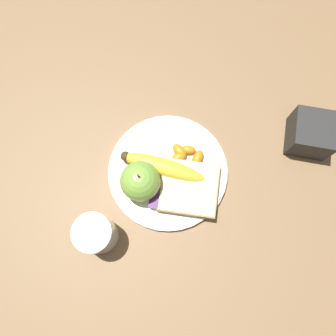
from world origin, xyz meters
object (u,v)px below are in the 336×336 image
(banana, at_px, (162,167))
(fork, at_px, (162,169))
(apple, at_px, (140,181))
(juice_glass, at_px, (97,234))
(condiment_caddy, at_px, (311,134))
(bread_slice, at_px, (189,188))
(plate, at_px, (168,171))
(jam_packet, at_px, (160,200))

(banana, xyz_separation_m, fork, (-0.00, -0.00, -0.02))
(apple, height_order, banana, apple)
(juice_glass, xyz_separation_m, condiment_caddy, (-0.37, -0.27, -0.01))
(juice_glass, distance_m, fork, 0.18)
(apple, xyz_separation_m, bread_slice, (-0.09, -0.01, -0.03))
(juice_glass, relative_size, banana, 0.49)
(apple, bearing_deg, bread_slice, -173.86)
(apple, relative_size, fork, 0.46)
(plate, bearing_deg, fork, -0.80)
(fork, bearing_deg, condiment_caddy, 101.98)
(condiment_caddy, bearing_deg, apple, 27.17)
(plate, distance_m, juice_glass, 0.18)
(apple, height_order, bread_slice, apple)
(juice_glass, relative_size, jam_packet, 1.81)
(condiment_caddy, bearing_deg, fork, 23.43)
(plate, height_order, jam_packet, jam_packet)
(plate, relative_size, banana, 1.38)
(juice_glass, xyz_separation_m, banana, (-0.09, -0.15, -0.01))
(bread_slice, xyz_separation_m, jam_packet, (0.05, 0.03, -0.00))
(apple, bearing_deg, plate, -138.87)
(fork, distance_m, condiment_caddy, 0.30)
(plate, relative_size, jam_packet, 5.05)
(juice_glass, bearing_deg, fork, -122.09)
(juice_glass, height_order, apple, apple)
(banana, bearing_deg, apple, 49.61)
(plate, height_order, fork, fork)
(banana, height_order, fork, banana)
(apple, bearing_deg, juice_glass, 61.48)
(plate, xyz_separation_m, bread_slice, (-0.05, 0.03, 0.02))
(plate, height_order, bread_slice, bread_slice)
(banana, xyz_separation_m, bread_slice, (-0.06, 0.03, -0.01))
(juice_glass, relative_size, bread_slice, 0.74)
(plate, distance_m, jam_packet, 0.06)
(juice_glass, distance_m, bread_slice, 0.19)
(plate, height_order, juice_glass, juice_glass)
(banana, distance_m, fork, 0.02)
(bread_slice, bearing_deg, plate, -32.54)
(apple, xyz_separation_m, banana, (-0.03, -0.04, -0.02))
(plate, xyz_separation_m, fork, (0.01, -0.00, 0.01))
(banana, bearing_deg, bread_slice, 152.93)
(apple, relative_size, condiment_caddy, 1.06)
(juice_glass, bearing_deg, bread_slice, -141.82)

